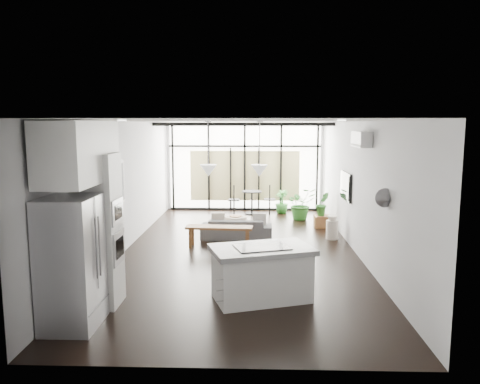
# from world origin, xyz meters

# --- Properties ---
(floor) EXTENTS (5.00, 10.00, 0.00)m
(floor) POSITION_xyz_m (0.00, 0.00, 0.00)
(floor) COLOR black
(floor) RESTS_ON ground
(ceiling) EXTENTS (5.00, 10.00, 0.00)m
(ceiling) POSITION_xyz_m (0.00, 0.00, 2.80)
(ceiling) COLOR silver
(ceiling) RESTS_ON ground
(wall_left) EXTENTS (0.02, 10.00, 2.80)m
(wall_left) POSITION_xyz_m (-2.50, 0.00, 1.40)
(wall_left) COLOR silver
(wall_left) RESTS_ON ground
(wall_right) EXTENTS (0.02, 10.00, 2.80)m
(wall_right) POSITION_xyz_m (2.50, 0.00, 1.40)
(wall_right) COLOR silver
(wall_right) RESTS_ON ground
(wall_back) EXTENTS (5.00, 0.02, 2.80)m
(wall_back) POSITION_xyz_m (0.00, 5.00, 1.40)
(wall_back) COLOR silver
(wall_back) RESTS_ON ground
(wall_front) EXTENTS (5.00, 0.02, 2.80)m
(wall_front) POSITION_xyz_m (0.00, -5.00, 1.40)
(wall_front) COLOR silver
(wall_front) RESTS_ON ground
(glazing) EXTENTS (5.00, 0.20, 2.80)m
(glazing) POSITION_xyz_m (0.00, 4.88, 1.40)
(glazing) COLOR black
(glazing) RESTS_ON ground
(skylight) EXTENTS (4.70, 1.90, 0.06)m
(skylight) POSITION_xyz_m (0.00, 4.00, 2.77)
(skylight) COLOR silver
(skylight) RESTS_ON ceiling
(neighbour_building) EXTENTS (3.50, 0.02, 1.60)m
(neighbour_building) POSITION_xyz_m (0.00, 4.95, 1.10)
(neighbour_building) COLOR #CCC681
(neighbour_building) RESTS_ON ground
(island) EXTENTS (1.75, 1.35, 0.84)m
(island) POSITION_xyz_m (0.44, -2.87, 0.42)
(island) COLOR silver
(island) RESTS_ON floor
(cooktop) EXTENTS (0.94, 0.77, 0.01)m
(cooktop) POSITION_xyz_m (0.44, -2.87, 0.85)
(cooktop) COLOR black
(cooktop) RESTS_ON island
(fridge) EXTENTS (0.69, 0.86, 1.79)m
(fridge) POSITION_xyz_m (-2.13, -3.93, 0.89)
(fridge) COLOR #9A9A9F
(fridge) RESTS_ON floor
(appliance_column) EXTENTS (0.60, 0.63, 2.31)m
(appliance_column) POSITION_xyz_m (-2.02, -3.15, 1.16)
(appliance_column) COLOR silver
(appliance_column) RESTS_ON floor
(upper_cabinets) EXTENTS (0.62, 1.75, 0.86)m
(upper_cabinets) POSITION_xyz_m (-2.12, -3.50, 2.35)
(upper_cabinets) COLOR silver
(upper_cabinets) RESTS_ON wall_left
(pendant_left) EXTENTS (0.26, 0.26, 0.18)m
(pendant_left) POSITION_xyz_m (-0.40, -2.65, 2.02)
(pendant_left) COLOR silver
(pendant_left) RESTS_ON ceiling
(pendant_right) EXTENTS (0.26, 0.26, 0.18)m
(pendant_right) POSITION_xyz_m (0.40, -2.65, 2.02)
(pendant_right) COLOR silver
(pendant_right) RESTS_ON ceiling
(sofa) EXTENTS (1.70, 0.53, 0.66)m
(sofa) POSITION_xyz_m (-0.11, 1.05, 0.33)
(sofa) COLOR #4C4C4E
(sofa) RESTS_ON floor
(console_bench) EXTENTS (1.51, 0.47, 0.48)m
(console_bench) POSITION_xyz_m (-0.46, 0.26, 0.24)
(console_bench) COLOR brown
(console_bench) RESTS_ON floor
(pouf) EXTENTS (0.69, 0.69, 0.44)m
(pouf) POSITION_xyz_m (-0.15, 1.58, 0.22)
(pouf) COLOR beige
(pouf) RESTS_ON floor
(crate) EXTENTS (0.42, 0.42, 0.31)m
(crate) POSITION_xyz_m (2.13, 2.41, 0.16)
(crate) COLOR brown
(crate) RESTS_ON floor
(plant_tall) EXTENTS (1.12, 1.17, 0.72)m
(plant_tall) POSITION_xyz_m (1.66, 3.43, 0.36)
(plant_tall) COLOR #2B6F26
(plant_tall) RESTS_ON floor
(plant_med) EXTENTS (0.73, 0.83, 0.41)m
(plant_med) POSITION_xyz_m (1.16, 4.36, 0.20)
(plant_med) COLOR #2B6F26
(plant_med) RESTS_ON floor
(plant_crate) EXTENTS (0.50, 0.71, 0.29)m
(plant_crate) POSITION_xyz_m (2.13, 2.41, 0.46)
(plant_crate) COLOR #2B6F26
(plant_crate) RESTS_ON crate
(milk_can) EXTENTS (0.30, 0.30, 0.57)m
(milk_can) POSITION_xyz_m (2.19, 1.10, 0.29)
(milk_can) COLOR beige
(milk_can) RESTS_ON floor
(bistro_set) EXTENTS (1.69, 0.83, 0.78)m
(bistro_set) POSITION_xyz_m (0.24, 4.20, 0.39)
(bistro_set) COLOR black
(bistro_set) RESTS_ON floor
(tv) EXTENTS (0.05, 1.10, 0.65)m
(tv) POSITION_xyz_m (2.46, 1.00, 1.30)
(tv) COLOR black
(tv) RESTS_ON wall_right
(ac_unit) EXTENTS (0.22, 0.90, 0.30)m
(ac_unit) POSITION_xyz_m (2.38, -0.80, 2.45)
(ac_unit) COLOR silver
(ac_unit) RESTS_ON wall_right
(framed_art) EXTENTS (0.04, 0.70, 0.90)m
(framed_art) POSITION_xyz_m (-2.47, -0.50, 1.55)
(framed_art) COLOR black
(framed_art) RESTS_ON wall_left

